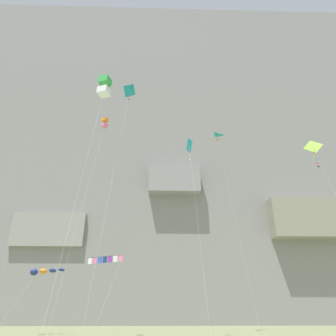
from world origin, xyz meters
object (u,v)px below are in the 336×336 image
object	(u,v)px
kite_box_near_cliff	(104,87)
kite_box_upper_mid	(105,124)
kite_delta_mid_center	(217,144)
kite_windsock_upper_left	(43,271)
kite_diamond_front_field	(129,95)
kite_banner_low_center	(105,261)
kite_diamond_high_right	(315,151)
kite_diamond_mid_left	(190,149)

from	to	relation	value
kite_box_near_cliff	kite_box_upper_mid	size ratio (longest dim) A/B	0.95
kite_box_near_cliff	kite_delta_mid_center	world-z (taller)	kite_delta_mid_center
kite_windsock_upper_left	kite_box_near_cliff	bearing A→B (deg)	-60.73
kite_diamond_front_field	kite_windsock_upper_left	distance (m)	25.59
kite_box_upper_mid	kite_box_near_cliff	bearing A→B (deg)	-79.63
kite_diamond_front_field	kite_windsock_upper_left	bearing A→B (deg)	130.65
kite_banner_low_center	kite_diamond_high_right	size ratio (longest dim) A/B	0.37
kite_diamond_mid_left	kite_diamond_high_right	size ratio (longest dim) A/B	1.16
kite_windsock_upper_left	kite_box_upper_mid	xyz separation A→B (m)	(7.74, -7.55, 18.32)
kite_banner_low_center	kite_diamond_high_right	xyz separation A→B (m)	(22.37, -1.22, 11.67)
kite_box_upper_mid	kite_diamond_high_right	size ratio (longest dim) A/B	1.30
kite_diamond_mid_left	kite_diamond_high_right	bearing A→B (deg)	-23.42
kite_banner_low_center	kite_diamond_front_field	bearing A→B (deg)	-50.07
kite_diamond_mid_left	kite_windsock_upper_left	bearing A→B (deg)	159.31
kite_delta_mid_center	kite_box_upper_mid	world-z (taller)	kite_delta_mid_center
kite_box_near_cliff	kite_windsock_upper_left	distance (m)	25.55
kite_windsock_upper_left	kite_diamond_high_right	distance (m)	36.89
kite_box_near_cliff	kite_diamond_mid_left	xyz separation A→B (m)	(9.81, 9.56, -2.13)
kite_windsock_upper_left	kite_diamond_high_right	world-z (taller)	kite_diamond_high_right
kite_box_near_cliff	kite_windsock_upper_left	world-z (taller)	kite_box_near_cliff
kite_banner_low_center	kite_diamond_high_right	bearing A→B (deg)	-3.12
kite_diamond_mid_left	kite_windsock_upper_left	distance (m)	25.25
kite_banner_low_center	kite_diamond_high_right	distance (m)	25.26
kite_diamond_front_field	kite_diamond_mid_left	distance (m)	10.58
kite_diamond_front_field	kite_windsock_upper_left	world-z (taller)	kite_diamond_front_field
kite_diamond_mid_left	kite_delta_mid_center	world-z (taller)	kite_delta_mid_center
kite_banner_low_center	kite_delta_mid_center	bearing A→B (deg)	38.24
kite_diamond_mid_left	kite_delta_mid_center	distance (m)	9.65
kite_box_near_cliff	kite_diamond_front_field	bearing A→B (deg)	57.72
kite_diamond_front_field	kite_delta_mid_center	xyz separation A→B (m)	(12.82, 12.86, 0.92)
kite_diamond_mid_left	kite_box_upper_mid	distance (m)	12.09
kite_diamond_mid_left	kite_diamond_front_field	bearing A→B (deg)	-141.15
kite_box_near_cliff	kite_diamond_mid_left	distance (m)	13.86
kite_diamond_front_field	kite_delta_mid_center	bearing A→B (deg)	45.07
kite_box_near_cliff	kite_windsock_upper_left	bearing A→B (deg)	119.27
kite_windsock_upper_left	kite_diamond_mid_left	bearing A→B (deg)	-20.69
kite_box_upper_mid	kite_diamond_high_right	bearing A→B (deg)	-12.46
kite_diamond_front_field	kite_box_upper_mid	bearing A→B (deg)	122.88
kite_delta_mid_center	kite_box_upper_mid	xyz separation A→B (m)	(-16.65, -6.94, -1.04)
kite_windsock_upper_left	kite_box_upper_mid	distance (m)	21.27
kite_box_near_cliff	kite_diamond_high_right	distance (m)	24.00
kite_diamond_front_field	kite_box_upper_mid	world-z (taller)	kite_diamond_front_field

